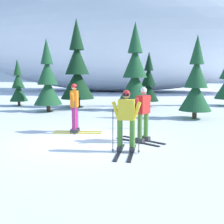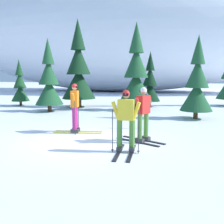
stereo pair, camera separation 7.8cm
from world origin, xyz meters
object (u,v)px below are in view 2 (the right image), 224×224
object	(u,v)px
pine_tree_center_left	(79,71)
pine_tree_center	(136,74)
skier_orange_jacket	(75,107)
pine_tree_far_left	(20,86)
skier_red_jacket	(143,113)
pine_tree_right	(197,84)
pine_tree_center_right	(150,84)
trail_marker_post	(146,109)
skier_yellow_jacket	(126,120)
pine_tree_left	(49,81)

from	to	relation	value
pine_tree_center_left	pine_tree_center	xyz separation A→B (m)	(3.87, -0.79, -0.21)
skier_orange_jacket	pine_tree_far_left	world-z (taller)	pine_tree_far_left
skier_red_jacket	pine_tree_right	size ratio (longest dim) A/B	0.44
pine_tree_center_left	pine_tree_right	bearing A→B (deg)	-23.94
pine_tree_far_left	pine_tree_center_left	distance (m)	4.38
pine_tree_center_right	trail_marker_post	bearing A→B (deg)	-86.28
skier_yellow_jacket	pine_tree_left	size ratio (longest dim) A/B	0.41
pine_tree_center_right	pine_tree_right	size ratio (longest dim) A/B	0.91
pine_tree_center_left	pine_tree_center_right	distance (m)	4.78
pine_tree_center	skier_red_jacket	bearing A→B (deg)	-80.51
skier_red_jacket	pine_tree_center_left	xyz separation A→B (m)	(-5.10, 8.15, 1.45)
skier_yellow_jacket	pine_tree_center_left	size ratio (longest dim) A/B	0.30
skier_red_jacket	skier_orange_jacket	bearing A→B (deg)	162.42
pine_tree_center_left	pine_tree_right	xyz separation A→B (m)	(7.11, -3.16, -0.70)
skier_yellow_jacket	pine_tree_center_right	size ratio (longest dim) A/B	0.47
skier_orange_jacket	pine_tree_far_left	size ratio (longest dim) A/B	0.57
skier_orange_jacket	skier_yellow_jacket	size ratio (longest dim) A/B	1.06
pine_tree_left	skier_red_jacket	bearing A→B (deg)	-43.69
pine_tree_center_left	trail_marker_post	world-z (taller)	pine_tree_center_left
pine_tree_far_left	pine_tree_right	distance (m)	11.78
pine_tree_right	trail_marker_post	size ratio (longest dim) A/B	2.93
trail_marker_post	pine_tree_right	bearing A→B (deg)	53.90
trail_marker_post	pine_tree_far_left	bearing A→B (deg)	147.07
pine_tree_center	pine_tree_right	size ratio (longest dim) A/B	1.29
pine_tree_center_left	pine_tree_center	bearing A→B (deg)	-11.59
skier_yellow_jacket	pine_tree_far_left	bearing A→B (deg)	134.15
pine_tree_center	pine_tree_center_left	bearing A→B (deg)	168.41
skier_orange_jacket	pine_tree_left	bearing A→B (deg)	125.01
pine_tree_far_left	trail_marker_post	world-z (taller)	pine_tree_far_left
skier_red_jacket	pine_tree_center_right	bearing A→B (deg)	93.54
skier_orange_jacket	pine_tree_right	distance (m)	6.24
pine_tree_center_left	pine_tree_center	size ratio (longest dim) A/B	1.10
pine_tree_center_right	trail_marker_post	size ratio (longest dim) A/B	2.67
skier_yellow_jacket	pine_tree_center	bearing A→B (deg)	95.95
skier_yellow_jacket	pine_tree_left	bearing A→B (deg)	129.26
skier_red_jacket	skier_orange_jacket	world-z (taller)	skier_orange_jacket
skier_orange_jacket	pine_tree_center_left	size ratio (longest dim) A/B	0.32
skier_orange_jacket	pine_tree_left	world-z (taller)	pine_tree_left
skier_orange_jacket	trail_marker_post	distance (m)	2.78
skier_yellow_jacket	pine_tree_far_left	xyz separation A→B (m)	(-9.02, 9.29, 0.42)
pine_tree_center_left	skier_orange_jacket	bearing A→B (deg)	-70.95
skier_red_jacket	pine_tree_center	bearing A→B (deg)	99.49
trail_marker_post	pine_tree_center_left	bearing A→B (deg)	129.47
pine_tree_center_left	pine_tree_center	distance (m)	3.95
pine_tree_center_left	trail_marker_post	size ratio (longest dim) A/B	4.15
skier_red_jacket	pine_tree_center_left	bearing A→B (deg)	122.02
skier_yellow_jacket	pine_tree_right	bearing A→B (deg)	69.24
pine_tree_center	pine_tree_right	xyz separation A→B (m)	(3.24, -2.36, -0.49)
skier_red_jacket	pine_tree_center	world-z (taller)	pine_tree_center
skier_yellow_jacket	trail_marker_post	xyz separation A→B (m)	(0.23, 3.30, -0.13)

